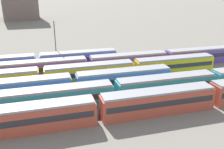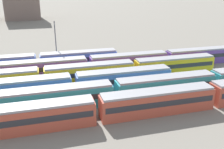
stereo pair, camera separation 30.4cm
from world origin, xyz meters
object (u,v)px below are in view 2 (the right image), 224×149
Objects in this scene: train_track_2 at (18,89)px; catenary_pole_1 at (56,41)px; train_track_3 at (42,77)px; train_track_4 at (166,58)px; train_track_0 at (211,94)px; train_track_1 at (212,81)px.

catenary_pole_1 is (7.66, 18.70, 3.96)m from train_track_2.
train_track_2 is 20.59m from catenary_pole_1.
train_track_3 is 29.44m from train_track_4.
train_track_0 is 37.18m from catenary_pole_1.
train_track_3 and train_track_4 have the same top height.
train_track_1 is at bearing 52.73° from train_track_0.
train_track_1 is 2.02× the size of train_track_2.
catenary_pole_1 is (3.71, 13.50, 3.96)m from train_track_3.
train_track_1 is at bearing -84.54° from train_track_4.
train_track_0 is 10.60× the size of catenary_pole_1.
catenary_pole_1 is at bearing 128.07° from train_track_0.
train_track_2 is at bearing 171.41° from train_track_1.
train_track_3 is at bearing 52.79° from train_track_2.
train_track_3 is at bearing 149.52° from train_track_0.
catenary_pole_1 reaches higher than train_track_0.
train_track_2 is 34.53m from train_track_4.
train_track_2 and train_track_4 have the same top height.
train_track_0 and train_track_4 have the same top height.
train_track_0 is 20.95m from train_track_4.
catenary_pole_1 reaches higher than train_track_2.
train_track_4 is 26.88m from catenary_pole_1.
train_track_1 and train_track_3 have the same top height.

